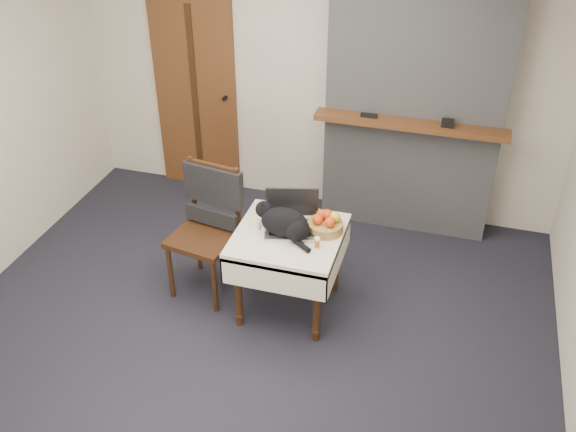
# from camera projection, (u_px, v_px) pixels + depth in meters

# --- Properties ---
(ground) EXTENTS (4.50, 4.50, 0.00)m
(ground) POSITION_uv_depth(u_px,v_px,m) (248.00, 330.00, 4.86)
(ground) COLOR black
(ground) RESTS_ON ground
(room_shell) EXTENTS (4.52, 4.01, 2.61)m
(room_shell) POSITION_uv_depth(u_px,v_px,m) (263.00, 88.00, 4.27)
(room_shell) COLOR beige
(room_shell) RESTS_ON ground
(door) EXTENTS (0.82, 0.10, 2.00)m
(door) POSITION_uv_depth(u_px,v_px,m) (196.00, 93.00, 6.18)
(door) COLOR brown
(door) RESTS_ON ground
(chimney) EXTENTS (1.62, 0.48, 2.60)m
(chimney) POSITION_uv_depth(u_px,v_px,m) (416.00, 92.00, 5.42)
(chimney) COLOR gray
(chimney) RESTS_ON ground
(side_table) EXTENTS (0.78, 0.78, 0.70)m
(side_table) POSITION_uv_depth(u_px,v_px,m) (289.00, 246.00, 4.77)
(side_table) COLOR #311B0D
(side_table) RESTS_ON ground
(laptop) EXTENTS (0.47, 0.43, 0.29)m
(laptop) POSITION_uv_depth(u_px,v_px,m) (292.00, 218.00, 4.74)
(laptop) COLOR #B7B7BC
(laptop) RESTS_ON side_table
(cat) EXTENTS (0.49, 0.33, 0.25)m
(cat) POSITION_uv_depth(u_px,v_px,m) (285.00, 223.00, 4.63)
(cat) COLOR black
(cat) RESTS_ON side_table
(cream_jar) EXTENTS (0.06, 0.06, 0.06)m
(cream_jar) POSITION_uv_depth(u_px,v_px,m) (257.00, 225.00, 4.74)
(cream_jar) COLOR white
(cream_jar) RESTS_ON side_table
(pill_bottle) EXTENTS (0.04, 0.04, 0.08)m
(pill_bottle) POSITION_uv_depth(u_px,v_px,m) (317.00, 242.00, 4.54)
(pill_bottle) COLOR #B05515
(pill_bottle) RESTS_ON side_table
(fruit_basket) EXTENTS (0.26, 0.26, 0.15)m
(fruit_basket) POSITION_uv_depth(u_px,v_px,m) (326.00, 224.00, 4.71)
(fruit_basket) COLOR #A88B43
(fruit_basket) RESTS_ON side_table
(desk_clutter) EXTENTS (0.13, 0.05, 0.01)m
(desk_clutter) POSITION_uv_depth(u_px,v_px,m) (310.00, 237.00, 4.66)
(desk_clutter) COLOR black
(desk_clutter) RESTS_ON side_table
(chair) EXTENTS (0.55, 0.54, 1.07)m
(chair) POSITION_uv_depth(u_px,v_px,m) (210.00, 212.00, 4.98)
(chair) COLOR #311B0D
(chair) RESTS_ON ground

